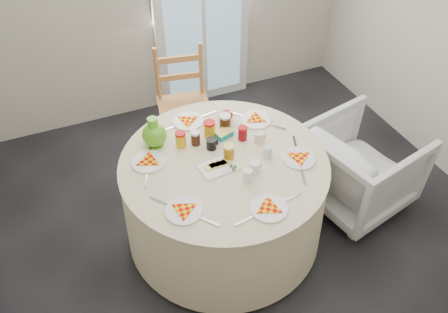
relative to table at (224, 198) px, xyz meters
name	(u,v)px	position (x,y,z in m)	size (l,w,h in m)	color
floor	(246,232)	(0.15, -0.10, -0.38)	(4.00, 4.00, 0.00)	black
glass_door	(202,7)	(0.55, 1.85, 0.68)	(1.00, 0.08, 2.10)	silver
table	(224,198)	(0.00, 0.00, 0.00)	(1.52, 1.52, 0.77)	beige
wooden_chair	(185,111)	(0.06, 1.06, 0.09)	(0.46, 0.44, 1.04)	#A45F3D
armchair	(360,164)	(1.16, -0.11, 0.02)	(0.79, 0.74, 0.81)	silver
place_settings	(224,160)	(0.00, 0.00, 0.40)	(1.29, 1.29, 0.02)	silver
jar_cluster	(211,136)	(-0.01, 0.22, 0.45)	(0.51, 0.25, 0.15)	olive
butter_tub	(224,134)	(0.10, 0.25, 0.41)	(0.13, 0.09, 0.05)	#0C9396
green_pitcher	(154,133)	(-0.39, 0.36, 0.49)	(0.18, 0.18, 0.23)	#55B01C
cheese_platter	(219,166)	(-0.06, -0.05, 0.40)	(0.27, 0.17, 0.03)	silver
mugs_glasses	(241,146)	(0.15, 0.04, 0.44)	(0.54, 0.54, 0.10)	gray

